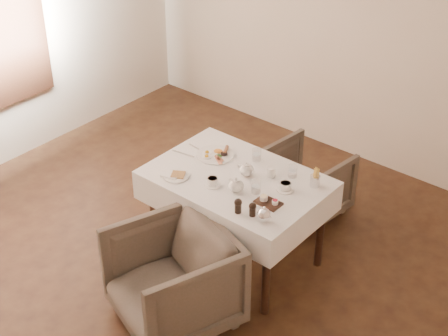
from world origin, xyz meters
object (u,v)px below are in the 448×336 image
at_px(table, 237,190).
at_px(breakfast_plate, 216,154).
at_px(armchair_near, 173,280).
at_px(armchair_far, 304,182).
at_px(teapot_centre, 247,169).

distance_m(table, breakfast_plate, 0.36).
bearing_deg(table, armchair_near, -83.79).
xyz_separation_m(table, armchair_far, (0.05, 0.84, -0.34)).
distance_m(armchair_near, breakfast_plate, 1.08).
relative_size(armchair_far, breakfast_plate, 2.26).
height_order(armchair_near, breakfast_plate, breakfast_plate).
height_order(table, armchair_near, table).
distance_m(armchair_far, breakfast_plate, 0.92).
bearing_deg(table, armchair_far, 86.49).
bearing_deg(teapot_centre, table, -130.83).
xyz_separation_m(armchair_far, breakfast_plate, (-0.36, -0.71, 0.47)).
bearing_deg(armchair_near, table, 115.49).
bearing_deg(armchair_far, breakfast_plate, 69.36).
bearing_deg(breakfast_plate, armchair_far, 59.48).
relative_size(armchair_near, teapot_centre, 5.40).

